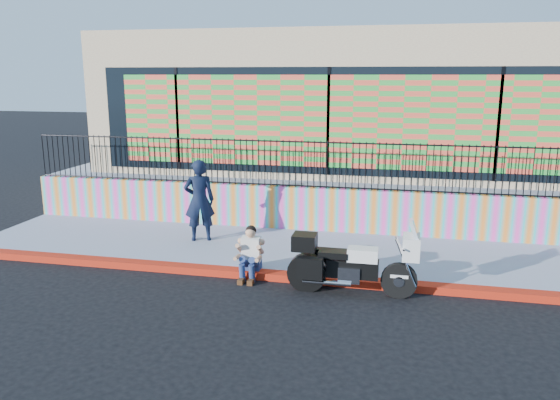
# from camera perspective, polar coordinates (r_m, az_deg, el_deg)

# --- Properties ---
(ground) EXTENTS (90.00, 90.00, 0.00)m
(ground) POSITION_cam_1_polar(r_m,az_deg,el_deg) (11.09, 1.97, -8.46)
(ground) COLOR black
(ground) RESTS_ON ground
(red_curb) EXTENTS (16.00, 0.30, 0.15)m
(red_curb) POSITION_cam_1_polar(r_m,az_deg,el_deg) (11.07, 1.98, -8.10)
(red_curb) COLOR #9D140B
(red_curb) RESTS_ON ground
(sidewalk) EXTENTS (16.00, 3.00, 0.15)m
(sidewalk) POSITION_cam_1_polar(r_m,az_deg,el_deg) (12.60, 3.34, -5.45)
(sidewalk) COLOR #8B90A6
(sidewalk) RESTS_ON ground
(mural_wall) EXTENTS (16.00, 0.20, 1.10)m
(mural_wall) POSITION_cam_1_polar(r_m,az_deg,el_deg) (13.95, 4.42, -0.98)
(mural_wall) COLOR #FF43B4
(mural_wall) RESTS_ON sidewalk
(metal_fence) EXTENTS (15.80, 0.04, 1.20)m
(metal_fence) POSITION_cam_1_polar(r_m,az_deg,el_deg) (13.72, 4.50, 3.69)
(metal_fence) COLOR black
(metal_fence) RESTS_ON mural_wall
(elevated_platform) EXTENTS (16.00, 10.00, 1.25)m
(elevated_platform) POSITION_cam_1_polar(r_m,az_deg,el_deg) (18.92, 6.58, 2.44)
(elevated_platform) COLOR #8B90A6
(elevated_platform) RESTS_ON ground
(storefront_building) EXTENTS (14.00, 8.06, 4.00)m
(storefront_building) POSITION_cam_1_polar(r_m,az_deg,el_deg) (18.40, 6.73, 10.38)
(storefront_building) COLOR tan
(storefront_building) RESTS_ON elevated_platform
(police_motorcycle) EXTENTS (2.40, 0.79, 1.49)m
(police_motorcycle) POSITION_cam_1_polar(r_m,az_deg,el_deg) (10.36, 7.34, -6.46)
(police_motorcycle) COLOR black
(police_motorcycle) RESTS_ON ground
(police_officer) EXTENTS (0.84, 0.71, 1.97)m
(police_officer) POSITION_cam_1_polar(r_m,az_deg,el_deg) (13.12, -8.42, -0.03)
(police_officer) COLOR black
(police_officer) RESTS_ON sidewalk
(seated_man) EXTENTS (0.54, 0.71, 1.06)m
(seated_man) POSITION_cam_1_polar(r_m,az_deg,el_deg) (11.06, -3.21, -6.05)
(seated_man) COLOR navy
(seated_man) RESTS_ON ground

